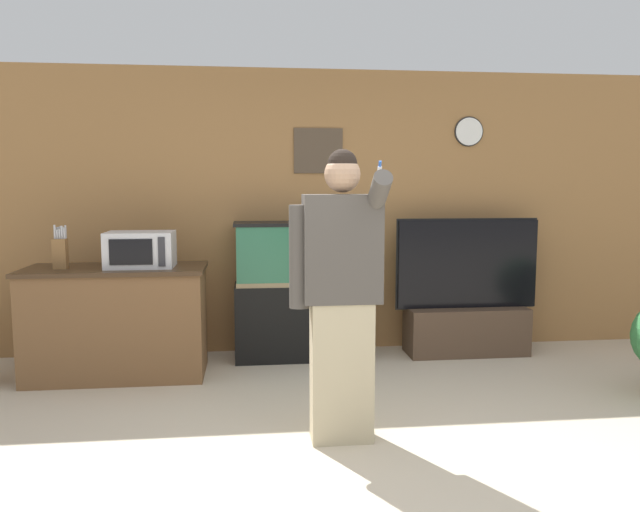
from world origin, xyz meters
TOP-DOWN VIEW (x-y plane):
  - ground_plane at (0.00, 0.00)m, footprint 18.00×18.00m
  - wall_back_paneled at (0.00, 2.69)m, footprint 10.00×0.08m
  - counter_island at (-1.75, 2.00)m, footprint 1.43×0.68m
  - microwave at (-1.54, 1.98)m, footprint 0.53×0.37m
  - knife_block at (-2.15, 1.95)m, footprint 0.10×0.09m
  - aquarium_on_stand at (-0.24, 2.36)m, footprint 1.14×0.42m
  - tv_on_stand at (1.30, 2.33)m, footprint 1.32×0.40m
  - person_standing at (-0.14, 0.53)m, footprint 0.56×0.42m

SIDE VIEW (x-z plane):
  - ground_plane at x=0.00m, z-range 0.00..0.00m
  - tv_on_stand at x=1.30m, z-range -0.26..0.99m
  - counter_island at x=-1.75m, z-range 0.00..0.90m
  - aquarium_on_stand at x=-0.24m, z-range 0.00..1.23m
  - person_standing at x=-0.14m, z-range 0.04..1.80m
  - knife_block at x=-2.15m, z-range 0.86..1.20m
  - microwave at x=-1.54m, z-range 0.90..1.18m
  - wall_back_paneled at x=0.00m, z-range 0.00..2.60m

